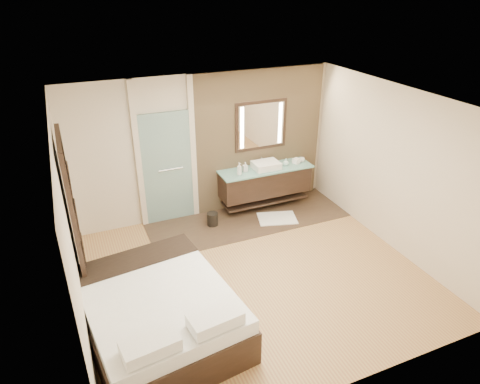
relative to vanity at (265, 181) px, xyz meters
name	(u,v)px	position (x,y,z in m)	size (l,w,h in m)	color
floor	(255,274)	(-1.10, -1.92, -0.58)	(5.00, 5.00, 0.00)	#A16743
tile_strip	(248,219)	(-0.50, -0.32, -0.57)	(3.80, 1.30, 0.01)	#3B2720
stone_wall	(260,139)	(0.00, 0.29, 0.77)	(2.60, 0.08, 2.70)	tan
vanity	(265,181)	(0.00, 0.00, 0.00)	(1.85, 0.55, 0.88)	black
mirror_unit	(261,125)	(0.00, 0.24, 1.07)	(1.06, 0.04, 0.96)	black
frosted_door	(167,164)	(-1.85, 0.28, 0.56)	(1.10, 0.12, 2.70)	#BAEBE6
shoji_partition	(75,221)	(-3.53, -1.32, 0.63)	(0.06, 1.20, 2.40)	black
bed	(159,313)	(-2.75, -2.56, -0.23)	(1.99, 2.36, 0.83)	black
bath_mat	(277,218)	(0.02, -0.53, -0.56)	(0.72, 0.50, 0.02)	white
waste_bin	(213,219)	(-1.20, -0.25, -0.45)	(0.20, 0.20, 0.26)	black
tissue_box	(296,161)	(0.66, -0.03, 0.33)	(0.12, 0.12, 0.10)	white
soap_bottle_a	(239,169)	(-0.59, -0.09, 0.40)	(0.09, 0.09, 0.24)	silver
soap_bottle_b	(245,167)	(-0.43, 0.00, 0.38)	(0.08, 0.09, 0.19)	#B2B2B2
soap_bottle_c	(286,162)	(0.42, -0.04, 0.36)	(0.11, 0.11, 0.14)	#BFF0E7
cup	(302,160)	(0.80, -0.01, 0.33)	(0.11, 0.11, 0.09)	white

